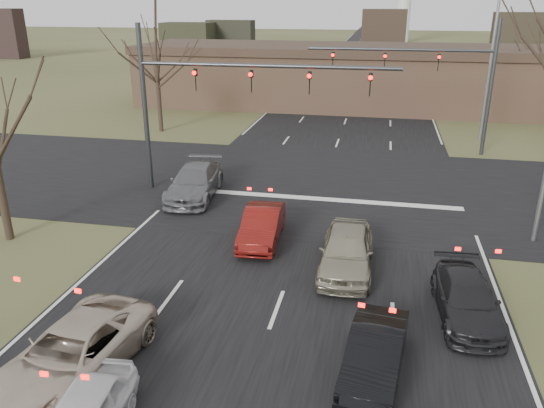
{
  "coord_description": "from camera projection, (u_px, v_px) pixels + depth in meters",
  "views": [
    {
      "loc": [
        2.71,
        -10.82,
        8.88
      ],
      "look_at": [
        -0.93,
        6.8,
        2.0
      ],
      "focal_mm": 35.0,
      "sensor_mm": 36.0,
      "label": 1
    }
  ],
  "objects": [
    {
      "name": "mast_arm_near",
      "position": [
        209.0,
        89.0,
        24.65
      ],
      "size": [
        12.12,
        0.24,
        8.0
      ],
      "color": "#383A3D",
      "rests_on": "ground"
    },
    {
      "name": "car_black_hatch",
      "position": [
        375.0,
        354.0,
        13.29
      ],
      "size": [
        1.77,
        3.92,
        1.25
      ],
      "primitive_type": "imported",
      "rotation": [
        0.0,
        0.0,
        -0.12
      ],
      "color": "black",
      "rests_on": "ground"
    },
    {
      "name": "ground",
      "position": [
        254.0,
        372.0,
        13.59
      ],
      "size": [
        360.0,
        360.0,
        0.0
      ],
      "primitive_type": "plane",
      "color": "#414424",
      "rests_on": "ground"
    },
    {
      "name": "tree_left_far",
      "position": [
        153.0,
        26.0,
        36.29
      ],
      "size": [
        5.7,
        5.7,
        9.5
      ],
      "color": "black",
      "rests_on": "ground"
    },
    {
      "name": "mast_arm_far",
      "position": [
        443.0,
        71.0,
        31.66
      ],
      "size": [
        11.12,
        0.24,
        8.0
      ],
      "color": "#383A3D",
      "rests_on": "ground"
    },
    {
      "name": "car_silver_ahead",
      "position": [
        347.0,
        250.0,
        18.48
      ],
      "size": [
        1.84,
        4.52,
        1.54
      ],
      "primitive_type": "imported",
      "rotation": [
        0.0,
        0.0,
        0.01
      ],
      "color": "gray",
      "rests_on": "ground"
    },
    {
      "name": "building",
      "position": [
        375.0,
        77.0,
        47.01
      ],
      "size": [
        42.4,
        10.4,
        5.3
      ],
      "color": "#91694E",
      "rests_on": "ground"
    },
    {
      "name": "road_main",
      "position": [
        362.0,
        75.0,
        68.46
      ],
      "size": [
        14.0,
        300.0,
        0.02
      ],
      "primitive_type": "cube",
      "color": "black",
      "rests_on": "ground"
    },
    {
      "name": "car_red_ahead",
      "position": [
        262.0,
        226.0,
        20.8
      ],
      "size": [
        1.65,
        4.1,
        1.32
      ],
      "primitive_type": "imported",
      "rotation": [
        0.0,
        0.0,
        0.06
      ],
      "color": "#64120E",
      "rests_on": "ground"
    },
    {
      "name": "car_silver_suv",
      "position": [
        73.0,
        353.0,
        13.22
      ],
      "size": [
        2.85,
        5.18,
        1.38
      ],
      "primitive_type": "imported",
      "rotation": [
        0.0,
        0.0,
        -0.12
      ],
      "color": "beige",
      "rests_on": "ground"
    },
    {
      "name": "streetlight_right_far",
      "position": [
        488.0,
        56.0,
        34.53
      ],
      "size": [
        2.34,
        0.25,
        10.0
      ],
      "color": "gray",
      "rests_on": "ground"
    },
    {
      "name": "road_cross",
      "position": [
        322.0,
        186.0,
        27.3
      ],
      "size": [
        200.0,
        14.0,
        0.02
      ],
      "primitive_type": "cube",
      "color": "black",
      "rests_on": "ground"
    },
    {
      "name": "car_grey_ahead",
      "position": [
        195.0,
        182.0,
        25.56
      ],
      "size": [
        2.58,
        5.33,
        1.5
      ],
      "primitive_type": "imported",
      "rotation": [
        0.0,
        0.0,
        0.1
      ],
      "color": "slate",
      "rests_on": "ground"
    },
    {
      "name": "car_charcoal_sedan",
      "position": [
        467.0,
        299.0,
        15.77
      ],
      "size": [
        1.95,
        4.25,
        1.2
      ],
      "primitive_type": "imported",
      "rotation": [
        0.0,
        0.0,
        0.07
      ],
      "color": "black",
      "rests_on": "ground"
    }
  ]
}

